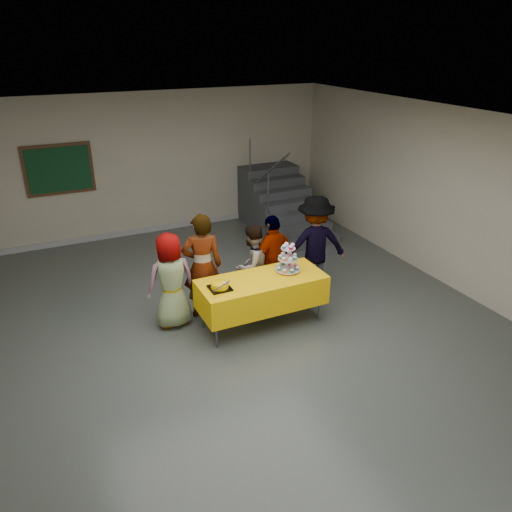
% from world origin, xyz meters
% --- Properties ---
extents(room_shell, '(10.00, 10.04, 3.02)m').
position_xyz_m(room_shell, '(0.00, 0.02, 2.13)').
color(room_shell, '#4C514C').
rests_on(room_shell, ground).
extents(bake_table, '(1.88, 0.78, 0.77)m').
position_xyz_m(bake_table, '(0.48, 0.46, 0.56)').
color(bake_table, '#595960').
rests_on(bake_table, ground).
extents(cupcake_stand, '(0.38, 0.38, 0.44)m').
position_xyz_m(cupcake_stand, '(0.95, 0.52, 0.94)').
color(cupcake_stand, silver).
rests_on(cupcake_stand, bake_table).
extents(bear_cake, '(0.32, 0.36, 0.12)m').
position_xyz_m(bear_cake, '(-0.19, 0.42, 0.83)').
color(bear_cake, black).
rests_on(bear_cake, bake_table).
extents(schoolchild_a, '(0.74, 0.50, 1.46)m').
position_xyz_m(schoolchild_a, '(-0.72, 1.03, 0.73)').
color(schoolchild_a, slate).
rests_on(schoolchild_a, ground).
extents(schoolchild_b, '(0.69, 0.54, 1.67)m').
position_xyz_m(schoolchild_b, '(-0.21, 1.09, 0.83)').
color(schoolchild_b, slate).
rests_on(schoolchild_b, ground).
extents(schoolchild_c, '(0.80, 0.72, 1.35)m').
position_xyz_m(schoolchild_c, '(0.62, 1.10, 0.68)').
color(schoolchild_c, slate).
rests_on(schoolchild_c, ground).
extents(schoolchild_d, '(0.93, 0.61, 1.48)m').
position_xyz_m(schoolchild_d, '(0.97, 1.06, 0.74)').
color(schoolchild_d, slate).
rests_on(schoolchild_d, ground).
extents(schoolchild_e, '(1.20, 0.87, 1.67)m').
position_xyz_m(schoolchild_e, '(1.77, 1.09, 0.84)').
color(schoolchild_e, slate).
rests_on(schoolchild_e, ground).
extents(staircase, '(1.30, 2.40, 2.04)m').
position_xyz_m(staircase, '(2.70, 4.13, 0.49)').
color(staircase, '#424447').
rests_on(staircase, ground).
extents(noticeboard, '(1.30, 0.05, 1.00)m').
position_xyz_m(noticeboard, '(-1.77, 4.96, 1.60)').
color(noticeboard, '#472B16').
rests_on(noticeboard, ground).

